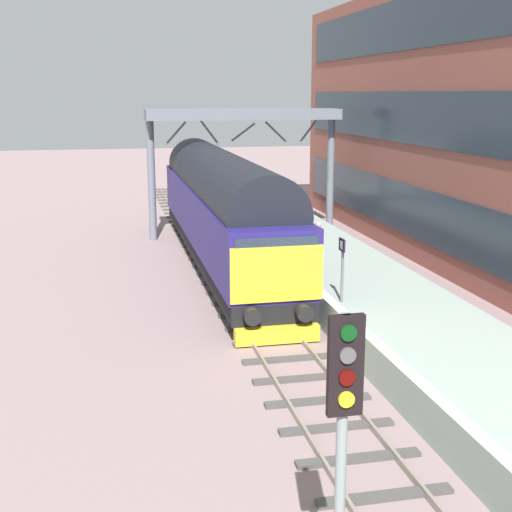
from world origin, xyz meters
name	(u,v)px	position (x,y,z in m)	size (l,w,h in m)	color
ground_plane	(249,303)	(0.00, 0.00, 0.00)	(140.00, 140.00, 0.00)	gray
track_main	(249,302)	(0.00, 0.00, 0.05)	(2.50, 60.00, 0.15)	gray
station_platform	(350,283)	(3.60, 0.00, 0.50)	(4.00, 44.00, 1.01)	#95A79C
station_building	(456,122)	(10.17, 5.66, 5.74)	(4.42, 28.90, 11.47)	brown
diesel_locomotive	(221,206)	(0.00, 5.54, 2.49)	(2.74, 19.43, 4.68)	black
signal_post_near	(343,432)	(-1.83, -14.82, 2.87)	(0.44, 0.22, 4.39)	gray
platform_number_sign	(342,260)	(2.02, -3.62, 2.25)	(0.10, 0.44, 1.86)	slate
waiting_passenger	(318,241)	(2.51, 0.34, 1.99)	(0.43, 0.49, 1.64)	#352C2F
overhead_footbridge	(243,123)	(2.05, 11.35, 5.52)	(9.30, 2.00, 6.19)	slate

